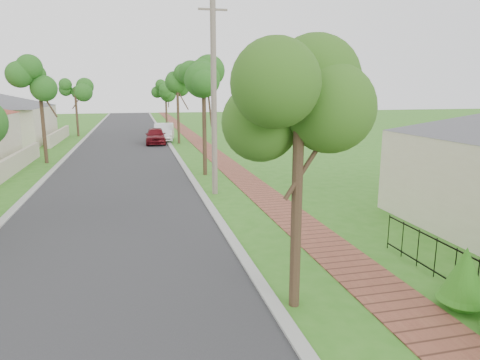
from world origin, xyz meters
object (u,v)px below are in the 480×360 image
object	(u,v)px
utility_pole	(214,99)
parked_car_red	(156,136)
parked_car_white	(164,132)
near_tree	(299,109)

from	to	relation	value
utility_pole	parked_car_red	bearing A→B (deg)	95.21
utility_pole	parked_car_white	bearing A→B (deg)	92.37
parked_car_red	near_tree	distance (m)	28.77
parked_car_red	near_tree	bearing A→B (deg)	-84.60
parked_car_red	utility_pole	world-z (taller)	utility_pole
parked_car_white	near_tree	xyz separation A→B (m)	(0.68, -30.56, 3.36)
near_tree	utility_pole	bearing A→B (deg)	89.09
parked_car_white	utility_pole	bearing A→B (deg)	-80.66
parked_car_white	near_tree	size ratio (longest dim) A/B	0.90
parked_car_white	utility_pole	world-z (taller)	utility_pole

